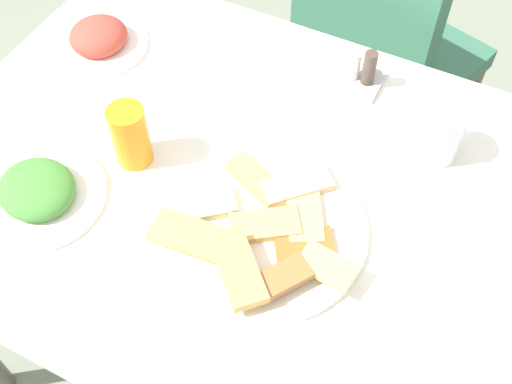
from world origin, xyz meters
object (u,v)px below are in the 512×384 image
at_px(dining_chair, 378,48).
at_px(salad_plate_rice, 38,192).
at_px(dining_table, 251,210).
at_px(drinking_glass, 440,135).
at_px(condiment_caddy, 360,74).
at_px(pide_platter, 264,229).
at_px(soda_can, 130,136).
at_px(salad_plate_greens, 99,39).

height_order(dining_chair, salad_plate_rice, dining_chair).
height_order(dining_table, drinking_glass, drinking_glass).
height_order(dining_table, salad_plate_rice, salad_plate_rice).
height_order(dining_table, dining_chair, dining_chair).
bearing_deg(drinking_glass, dining_table, -141.15).
relative_size(dining_chair, condiment_caddy, 10.07).
bearing_deg(pide_platter, drinking_glass, 55.89).
bearing_deg(salad_plate_rice, condiment_caddy, 52.63).
xyz_separation_m(dining_chair, soda_can, (-0.23, -0.76, 0.31)).
xyz_separation_m(drinking_glass, condiment_caddy, (-0.19, 0.11, -0.03)).
bearing_deg(salad_plate_greens, pide_platter, -27.07).
xyz_separation_m(dining_chair, drinking_glass, (0.25, -0.50, 0.30)).
bearing_deg(soda_can, dining_table, 10.92).
bearing_deg(soda_can, salad_plate_greens, 136.15).
bearing_deg(drinking_glass, soda_can, -151.95).
height_order(dining_chair, condiment_caddy, dining_chair).
height_order(dining_chair, drinking_glass, dining_chair).
distance_m(salad_plate_greens, condiment_caddy, 0.54).
bearing_deg(salad_plate_greens, condiment_caddy, 15.09).
bearing_deg(pide_platter, dining_table, 129.26).
bearing_deg(pide_platter, soda_can, 171.91).
distance_m(dining_chair, condiment_caddy, 0.49).
height_order(salad_plate_greens, condiment_caddy, condiment_caddy).
distance_m(dining_chair, salad_plate_rice, 1.00).
relative_size(dining_chair, drinking_glass, 9.16).
height_order(dining_table, pide_platter, pide_platter).
bearing_deg(dining_table, salad_plate_rice, -148.50).
bearing_deg(drinking_glass, condiment_caddy, 150.66).
bearing_deg(condiment_caddy, drinking_glass, -29.34).
xyz_separation_m(salad_plate_rice, soda_can, (0.10, 0.15, 0.04)).
distance_m(drinking_glass, condiment_caddy, 0.22).
bearing_deg(condiment_caddy, dining_chair, 99.26).
bearing_deg(salad_plate_rice, dining_chair, 70.26).
bearing_deg(dining_chair, salad_plate_rice, -109.74).
bearing_deg(soda_can, dining_chair, 73.26).
relative_size(dining_chair, pide_platter, 2.65).
xyz_separation_m(dining_table, salad_plate_greens, (-0.44, 0.18, 0.10)).
bearing_deg(pide_platter, salad_plate_greens, 152.93).
relative_size(salad_plate_greens, salad_plate_rice, 0.85).
distance_m(dining_table, pide_platter, 0.14).
bearing_deg(salad_plate_greens, dining_table, -22.02).
distance_m(dining_table, salad_plate_rice, 0.38).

